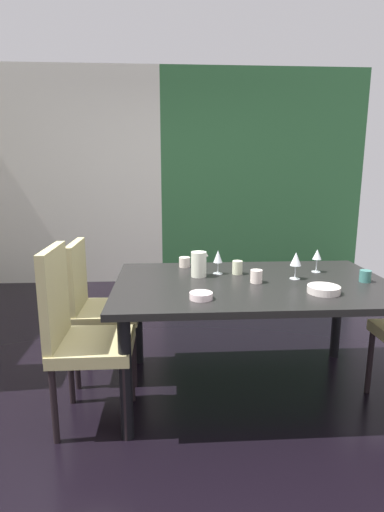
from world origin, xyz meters
TOP-DOWN VIEW (x-y plane):
  - ground_plane at (0.00, 0.00)m, footprint 5.24×5.47m
  - back_panel_interior at (-1.31, 2.68)m, footprint 2.62×0.10m
  - garden_window_panel at (1.31, 2.68)m, footprint 2.62×0.10m
  - dining_table at (0.61, -0.11)m, footprint 1.75×1.10m
  - chair_left_far at (-0.44, 0.16)m, footprint 0.44×0.44m
  - chair_left_near at (-0.44, -0.39)m, footprint 0.44×0.44m
  - wine_glass_east at (1.10, 0.10)m, footprint 0.06×0.06m
  - wine_glass_north at (0.90, -0.07)m, footprint 0.07×0.07m
  - wine_glass_rear at (0.41, 0.09)m, footprint 0.07×0.07m
  - serving_bowl_center at (0.25, -0.44)m, footprint 0.13×0.13m
  - serving_bowl_near_shelf at (0.97, -0.38)m, footprint 0.19×0.19m
  - cup_south at (0.54, 0.08)m, footprint 0.07×0.07m
  - cup_corner at (1.32, -0.16)m, footprint 0.07×0.07m
  - cup_near_window at (0.63, -0.14)m, footprint 0.08×0.08m
  - cup_right at (0.19, 0.30)m, footprint 0.08×0.08m
  - pitcher_west at (0.28, 0.03)m, footprint 0.12×0.10m

SIDE VIEW (x-z plane):
  - ground_plane at x=0.00m, z-range -0.02..0.00m
  - chair_left_far at x=-0.44m, z-range 0.06..1.04m
  - chair_left_near at x=-0.44m, z-range 0.05..1.10m
  - dining_table at x=0.61m, z-range 0.30..1.06m
  - serving_bowl_center at x=0.25m, z-range 0.76..0.80m
  - serving_bowl_near_shelf at x=0.97m, z-range 0.76..0.80m
  - cup_right at x=0.19m, z-range 0.76..0.83m
  - cup_corner at x=1.32m, z-range 0.76..0.83m
  - cup_near_window at x=0.63m, z-range 0.76..0.84m
  - cup_south at x=0.54m, z-range 0.76..0.85m
  - pitcher_west at x=0.28m, z-range 0.76..0.93m
  - wine_glass_rear at x=0.41m, z-range 0.79..0.95m
  - wine_glass_east at x=1.10m, z-range 0.80..0.96m
  - wine_glass_north at x=0.90m, z-range 0.80..0.98m
  - back_panel_interior at x=-1.31m, z-range 0.00..2.69m
  - garden_window_panel at x=1.31m, z-range 0.00..2.69m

